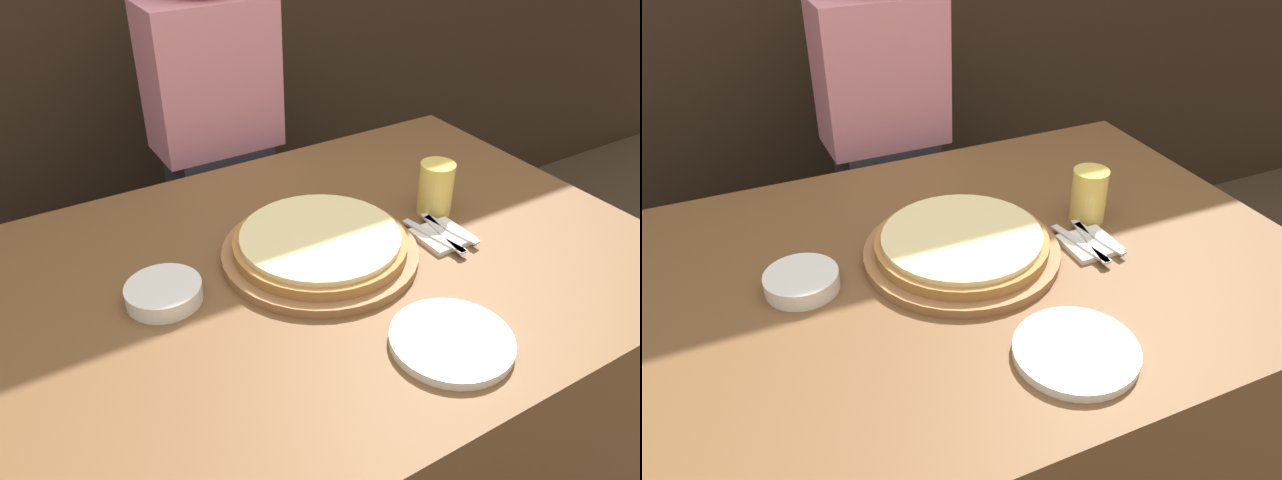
% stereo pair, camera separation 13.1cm
% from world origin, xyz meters
% --- Properties ---
extents(dining_table, '(1.55, 1.03, 0.76)m').
position_xyz_m(dining_table, '(0.00, 0.00, 0.38)').
color(dining_table, brown).
rests_on(dining_table, ground_plane).
extents(pizza_on_board, '(0.42, 0.42, 0.06)m').
position_xyz_m(pizza_on_board, '(0.05, 0.02, 0.78)').
color(pizza_on_board, '#99663D').
rests_on(pizza_on_board, dining_table).
extents(beer_glass, '(0.08, 0.08, 0.13)m').
position_xyz_m(beer_glass, '(0.38, 0.04, 0.83)').
color(beer_glass, '#E5C65B').
rests_on(beer_glass, dining_table).
extents(dinner_plate, '(0.22, 0.22, 0.02)m').
position_xyz_m(dinner_plate, '(0.11, -0.34, 0.77)').
color(dinner_plate, white).
rests_on(dinner_plate, dining_table).
extents(side_bowl, '(0.15, 0.15, 0.04)m').
position_xyz_m(side_bowl, '(-0.28, 0.05, 0.78)').
color(side_bowl, white).
rests_on(side_bowl, dining_table).
extents(napkin_stack, '(0.11, 0.11, 0.01)m').
position_xyz_m(napkin_stack, '(0.32, -0.06, 0.77)').
color(napkin_stack, silver).
rests_on(napkin_stack, dining_table).
extents(fork, '(0.05, 0.17, 0.00)m').
position_xyz_m(fork, '(0.30, -0.06, 0.77)').
color(fork, silver).
rests_on(fork, napkin_stack).
extents(dinner_knife, '(0.05, 0.17, 0.00)m').
position_xyz_m(dinner_knife, '(0.32, -0.06, 0.77)').
color(dinner_knife, silver).
rests_on(dinner_knife, napkin_stack).
extents(spoon, '(0.04, 0.15, 0.00)m').
position_xyz_m(spoon, '(0.35, -0.06, 0.77)').
color(spoon, silver).
rests_on(spoon, napkin_stack).
extents(diner_person, '(0.35, 0.20, 1.36)m').
position_xyz_m(diner_person, '(0.11, 0.70, 0.67)').
color(diner_person, '#33333D').
rests_on(diner_person, ground_plane).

